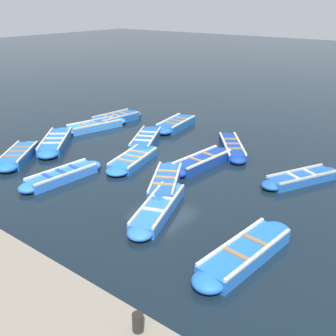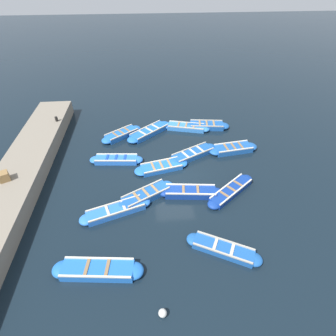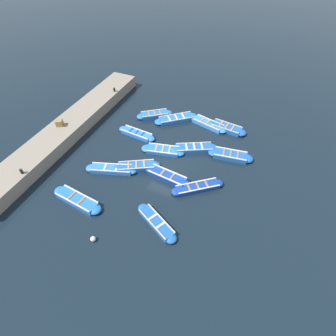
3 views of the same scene
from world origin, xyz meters
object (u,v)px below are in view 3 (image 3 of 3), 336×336
(boat_alongside, at_px, (226,128))
(bollard_north, at_px, (22,171))
(boat_centre, at_px, (155,115))
(boat_inner_gap, at_px, (137,134))
(boat_end_of_row, at_px, (167,176))
(boat_outer_right, at_px, (77,200))
(boat_broadside, at_px, (136,167))
(boat_far_corner, at_px, (111,169))
(buoy_orange_near, at_px, (93,239))
(boat_stern_in, at_px, (198,187))
(boat_near_quay, at_px, (176,119))
(boat_bow_out, at_px, (230,155))
(boat_drifting, at_px, (157,223))
(boat_tucked, at_px, (194,148))
(wooden_crate, at_px, (59,123))
(boat_mid_row, at_px, (208,124))
(boat_outer_left, at_px, (163,150))
(bollard_mid_north, at_px, (114,90))

(boat_alongside, bearing_deg, bollard_north, -134.02)
(boat_centre, height_order, boat_inner_gap, boat_centre)
(boat_end_of_row, bearing_deg, boat_outer_right, -137.00)
(boat_alongside, distance_m, boat_broadside, 8.84)
(boat_outer_right, xyz_separation_m, boat_inner_gap, (0.27, 7.79, -0.02))
(boat_far_corner, distance_m, boat_end_of_row, 4.23)
(buoy_orange_near, bearing_deg, boat_stern_in, 54.96)
(boat_stern_in, xyz_separation_m, boat_inner_gap, (-6.70, 3.54, 0.00))
(boat_centre, height_order, boat_near_quay, boat_centre)
(boat_far_corner, xyz_separation_m, boat_bow_out, (7.72, 4.99, 0.02))
(boat_drifting, bearing_deg, boat_tucked, 91.52)
(bollard_north, xyz_separation_m, buoy_orange_near, (6.87, -1.88, -1.06))
(boat_inner_gap, distance_m, boat_end_of_row, 5.58)
(wooden_crate, bearing_deg, boat_broadside, -7.44)
(boat_bow_out, relative_size, boat_tucked, 0.95)
(boat_bow_out, height_order, boat_end_of_row, boat_end_of_row)
(boat_broadside, bearing_deg, wooden_crate, 172.56)
(buoy_orange_near, bearing_deg, boat_bow_out, 61.27)
(boat_stern_in, distance_m, boat_mid_row, 7.48)
(boat_outer_left, height_order, wooden_crate, wooden_crate)
(boat_bow_out, distance_m, bollard_mid_north, 13.02)
(boat_mid_row, xyz_separation_m, boat_end_of_row, (-0.78, -7.24, 0.03))
(boat_near_quay, height_order, boat_mid_row, boat_near_quay)
(boat_centre, bearing_deg, bollard_mid_north, 169.31)
(boat_near_quay, relative_size, wooden_crate, 7.20)
(boat_near_quay, distance_m, bollard_mid_north, 6.91)
(bollard_north, bearing_deg, boat_outer_right, 0.96)
(boat_near_quay, xyz_separation_m, bollard_mid_north, (-6.80, 0.68, 1.04))
(boat_mid_row, bearing_deg, boat_far_corner, -120.71)
(boat_alongside, relative_size, boat_mid_row, 0.96)
(boat_mid_row, bearing_deg, boat_bow_out, -48.83)
(boat_mid_row, relative_size, boat_inner_gap, 1.07)
(boat_tucked, height_order, bollard_north, bollard_north)
(boat_inner_gap, xyz_separation_m, buoy_orange_near, (2.35, -9.74, -0.01))
(boat_far_corner, relative_size, boat_centre, 1.21)
(boat_outer_left, distance_m, boat_stern_in, 4.58)
(boat_stern_in, bearing_deg, boat_near_quay, 122.81)
(boat_drifting, relative_size, boat_inner_gap, 0.97)
(bollard_north, relative_size, buoy_orange_near, 1.07)
(boat_outer_right, height_order, boat_mid_row, boat_outer_right)
(boat_bow_out, distance_m, boat_outer_left, 5.31)
(boat_tucked, bearing_deg, boat_end_of_row, -101.35)
(boat_far_corner, bearing_deg, boat_bow_out, 32.88)
(boat_stern_in, relative_size, boat_broadside, 0.98)
(boat_alongside, bearing_deg, boat_tucked, -114.74)
(boat_broadside, distance_m, bollard_mid_north, 9.92)
(boat_drifting, bearing_deg, boat_stern_in, 69.32)
(boat_inner_gap, bearing_deg, boat_drifting, -53.72)
(boat_mid_row, bearing_deg, boat_outer_left, -115.31)
(wooden_crate, bearing_deg, boat_end_of_row, -5.44)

